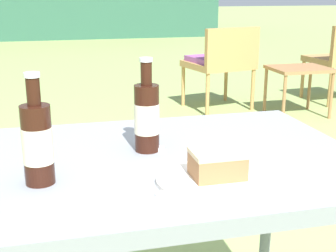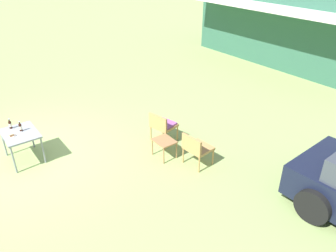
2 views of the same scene
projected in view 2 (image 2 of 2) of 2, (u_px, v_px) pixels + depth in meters
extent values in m
plane|color=#8CA35B|center=(26.00, 159.00, 7.81)|extent=(60.00, 60.00, 0.00)
cube|color=#2D5B47|center=(302.00, 27.00, 13.62)|extent=(8.74, 3.18, 2.98)
cube|color=silver|center=(272.00, 8.00, 12.01)|extent=(8.31, 1.20, 0.12)
cylinder|color=black|center=(313.00, 206.00, 5.91)|extent=(0.67, 0.23, 0.66)
cylinder|color=#B2844C|center=(177.00, 133.00, 8.49)|extent=(0.04, 0.04, 0.40)
cylinder|color=#B2844C|center=(163.00, 127.00, 8.78)|extent=(0.04, 0.04, 0.40)
cylinder|color=#B2844C|center=(166.00, 140.00, 8.18)|extent=(0.04, 0.04, 0.40)
cylinder|color=#B2844C|center=(151.00, 133.00, 8.47)|extent=(0.04, 0.04, 0.40)
cube|color=#B2844C|center=(164.00, 125.00, 8.37)|extent=(0.67, 0.63, 0.06)
cube|color=#B2844C|center=(158.00, 122.00, 8.12)|extent=(0.56, 0.17, 0.34)
cube|color=#995193|center=(164.00, 123.00, 8.34)|extent=(0.59, 0.54, 0.05)
cylinder|color=#B2844C|center=(213.00, 157.00, 7.52)|extent=(0.04, 0.04, 0.40)
cylinder|color=#B2844C|center=(197.00, 148.00, 7.86)|extent=(0.04, 0.04, 0.40)
cylinder|color=#B2844C|center=(199.00, 165.00, 7.25)|extent=(0.04, 0.04, 0.40)
cylinder|color=#B2844C|center=(183.00, 155.00, 7.59)|extent=(0.04, 0.04, 0.40)
cube|color=#B2844C|center=(198.00, 148.00, 7.44)|extent=(0.61, 0.57, 0.06)
cube|color=#B2844C|center=(191.00, 144.00, 7.21)|extent=(0.57, 0.10, 0.34)
cube|color=#996B42|center=(164.00, 141.00, 7.69)|extent=(0.51, 0.42, 0.03)
cylinder|color=#996B42|center=(152.00, 147.00, 7.87)|extent=(0.03, 0.03, 0.42)
cylinder|color=#996B42|center=(164.00, 156.00, 7.54)|extent=(0.03, 0.03, 0.42)
cylinder|color=#996B42|center=(165.00, 142.00, 8.06)|extent=(0.03, 0.03, 0.42)
cylinder|color=#996B42|center=(176.00, 151.00, 7.74)|extent=(0.03, 0.03, 0.42)
cube|color=gray|center=(20.00, 134.00, 7.47)|extent=(0.94, 0.73, 0.04)
cylinder|color=gray|center=(4.00, 143.00, 7.77)|extent=(0.04, 0.04, 0.68)
cylinder|color=gray|center=(14.00, 160.00, 7.17)|extent=(0.04, 0.04, 0.68)
cylinder|color=gray|center=(32.00, 135.00, 8.11)|extent=(0.04, 0.04, 0.68)
cylinder|color=gray|center=(43.00, 150.00, 7.51)|extent=(0.04, 0.04, 0.68)
cylinder|color=silver|center=(11.00, 135.00, 7.35)|extent=(0.22, 0.22, 0.01)
cube|color=#9E6B42|center=(11.00, 135.00, 7.32)|extent=(0.11, 0.09, 0.05)
cube|color=#DBBC89|center=(11.00, 134.00, 7.30)|extent=(0.12, 0.09, 0.01)
cylinder|color=black|center=(21.00, 128.00, 7.49)|extent=(0.07, 0.07, 0.18)
cylinder|color=black|center=(19.00, 123.00, 7.43)|extent=(0.03, 0.03, 0.06)
cylinder|color=silver|center=(19.00, 122.00, 7.42)|extent=(0.03, 0.03, 0.01)
cylinder|color=beige|center=(21.00, 128.00, 7.49)|extent=(0.07, 0.07, 0.08)
cylinder|color=black|center=(10.00, 125.00, 7.60)|extent=(0.07, 0.07, 0.18)
cylinder|color=black|center=(9.00, 120.00, 7.54)|extent=(0.03, 0.03, 0.06)
cylinder|color=silver|center=(9.00, 119.00, 7.53)|extent=(0.03, 0.03, 0.01)
cylinder|color=beige|center=(10.00, 125.00, 7.60)|extent=(0.07, 0.07, 0.08)
cube|color=silver|center=(10.00, 135.00, 7.37)|extent=(0.18, 0.08, 0.01)
cylinder|color=silver|center=(21.00, 131.00, 7.51)|extent=(0.03, 0.03, 0.01)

